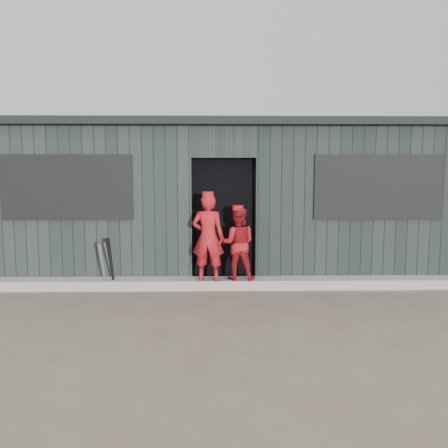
{
  "coord_description": "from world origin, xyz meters",
  "views": [
    {
      "loc": [
        -0.15,
        -5.7,
        1.89
      ],
      "look_at": [
        0.0,
        1.8,
        1.0
      ],
      "focal_mm": 40.0,
      "sensor_mm": 36.0,
      "label": 1
    }
  ],
  "objects_px": {
    "bat_left": "(111,266)",
    "player_red_left": "(208,237)",
    "player_red_right": "(238,243)",
    "dugout": "(222,198)",
    "bat_mid": "(103,267)",
    "bat_right": "(111,264)",
    "player_grey_back": "(234,246)"
  },
  "relations": [
    {
      "from": "bat_left",
      "to": "dugout",
      "type": "relative_size",
      "value": 0.1
    },
    {
      "from": "bat_left",
      "to": "player_red_left",
      "type": "distance_m",
      "value": 1.53
    },
    {
      "from": "dugout",
      "to": "player_red_left",
      "type": "bearing_deg",
      "value": -97.63
    },
    {
      "from": "bat_mid",
      "to": "player_red_right",
      "type": "xyz_separation_m",
      "value": [
        2.02,
        0.15,
        0.33
      ]
    },
    {
      "from": "player_red_left",
      "to": "player_red_right",
      "type": "relative_size",
      "value": 1.19
    },
    {
      "from": "bat_left",
      "to": "player_red_left",
      "type": "xyz_separation_m",
      "value": [
        1.47,
        -0.01,
        0.43
      ]
    },
    {
      "from": "bat_left",
      "to": "player_red_right",
      "type": "height_order",
      "value": "player_red_right"
    },
    {
      "from": "player_red_right",
      "to": "player_red_left",
      "type": "bearing_deg",
      "value": 13.89
    },
    {
      "from": "bat_left",
      "to": "player_red_left",
      "type": "bearing_deg",
      "value": -0.22
    },
    {
      "from": "bat_left",
      "to": "dugout",
      "type": "height_order",
      "value": "dugout"
    },
    {
      "from": "player_red_left",
      "to": "player_red_right",
      "type": "bearing_deg",
      "value": -163.09
    },
    {
      "from": "bat_mid",
      "to": "player_grey_back",
      "type": "relative_size",
      "value": 0.68
    },
    {
      "from": "bat_right",
      "to": "dugout",
      "type": "bearing_deg",
      "value": 47.15
    },
    {
      "from": "bat_right",
      "to": "player_red_left",
      "type": "xyz_separation_m",
      "value": [
        1.46,
        0.03,
        0.4
      ]
    },
    {
      "from": "dugout",
      "to": "bat_right",
      "type": "bearing_deg",
      "value": -132.85
    },
    {
      "from": "player_red_right",
      "to": "dugout",
      "type": "xyz_separation_m",
      "value": [
        -0.21,
        1.73,
        0.58
      ]
    },
    {
      "from": "dugout",
      "to": "player_grey_back",
      "type": "bearing_deg",
      "value": -81.14
    },
    {
      "from": "dugout",
      "to": "bat_left",
      "type": "bearing_deg",
      "value": -133.59
    },
    {
      "from": "player_red_right",
      "to": "dugout",
      "type": "relative_size",
      "value": 0.13
    },
    {
      "from": "bat_right",
      "to": "player_red_left",
      "type": "relative_size",
      "value": 0.65
    },
    {
      "from": "bat_left",
      "to": "dugout",
      "type": "distance_m",
      "value": 2.64
    },
    {
      "from": "player_red_right",
      "to": "bat_left",
      "type": "bearing_deg",
      "value": 6.86
    },
    {
      "from": "bat_mid",
      "to": "player_grey_back",
      "type": "xyz_separation_m",
      "value": [
        1.99,
        0.72,
        0.19
      ]
    },
    {
      "from": "bat_mid",
      "to": "bat_left",
      "type": "bearing_deg",
      "value": 42.04
    },
    {
      "from": "bat_left",
      "to": "dugout",
      "type": "xyz_separation_m",
      "value": [
        1.71,
        1.8,
        0.9
      ]
    },
    {
      "from": "bat_right",
      "to": "player_red_right",
      "type": "relative_size",
      "value": 0.77
    },
    {
      "from": "player_grey_back",
      "to": "dugout",
      "type": "height_order",
      "value": "dugout"
    },
    {
      "from": "bat_right",
      "to": "dugout",
      "type": "xyz_separation_m",
      "value": [
        1.7,
        1.83,
        0.87
      ]
    },
    {
      "from": "bat_mid",
      "to": "dugout",
      "type": "height_order",
      "value": "dugout"
    },
    {
      "from": "bat_right",
      "to": "player_red_right",
      "type": "bearing_deg",
      "value": 2.94
    },
    {
      "from": "bat_mid",
      "to": "player_grey_back",
      "type": "height_order",
      "value": "player_grey_back"
    },
    {
      "from": "bat_left",
      "to": "player_red_left",
      "type": "relative_size",
      "value": 0.6
    }
  ]
}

